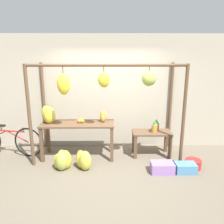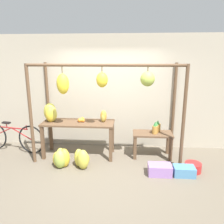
{
  "view_description": "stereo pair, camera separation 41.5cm",
  "coord_description": "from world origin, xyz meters",
  "px_view_note": "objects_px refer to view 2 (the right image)",
  "views": [
    {
      "loc": [
        0.06,
        -3.91,
        2.25
      ],
      "look_at": [
        0.11,
        0.8,
        1.07
      ],
      "focal_mm": 35.0,
      "sensor_mm": 36.0,
      "label": 1
    },
    {
      "loc": [
        0.48,
        -3.9,
        2.25
      ],
      "look_at": [
        0.11,
        0.8,
        1.07
      ],
      "focal_mm": 35.0,
      "sensor_mm": 36.0,
      "label": 2
    }
  ],
  "objects_px": {
    "banana_pile_on_table": "(51,113)",
    "banana_pile_ground_left": "(61,158)",
    "orange_pile": "(82,120)",
    "blue_bucket": "(193,167)",
    "fruit_crate_purple": "(184,171)",
    "fruit_crate_white": "(160,170)",
    "banana_pile_ground_right": "(82,159)",
    "parked_bicycle": "(12,137)",
    "pineapple_cluster": "(156,127)",
    "papaya_pile": "(103,117)"
  },
  "relations": [
    {
      "from": "banana_pile_on_table",
      "to": "fruit_crate_white",
      "type": "bearing_deg",
      "value": -17.53
    },
    {
      "from": "pineapple_cluster",
      "to": "blue_bucket",
      "type": "relative_size",
      "value": 0.86
    },
    {
      "from": "orange_pile",
      "to": "fruit_crate_white",
      "type": "bearing_deg",
      "value": -24.71
    },
    {
      "from": "banana_pile_on_table",
      "to": "banana_pile_ground_left",
      "type": "xyz_separation_m",
      "value": [
        0.39,
        -0.6,
        -0.81
      ]
    },
    {
      "from": "blue_bucket",
      "to": "fruit_crate_purple",
      "type": "height_order",
      "value": "fruit_crate_purple"
    },
    {
      "from": "pineapple_cluster",
      "to": "banana_pile_ground_right",
      "type": "relative_size",
      "value": 0.62
    },
    {
      "from": "pineapple_cluster",
      "to": "fruit_crate_purple",
      "type": "xyz_separation_m",
      "value": [
        0.46,
        -0.86,
        -0.6
      ]
    },
    {
      "from": "fruit_crate_white",
      "to": "parked_bicycle",
      "type": "height_order",
      "value": "parked_bicycle"
    },
    {
      "from": "orange_pile",
      "to": "banana_pile_on_table",
      "type": "bearing_deg",
      "value": -178.26
    },
    {
      "from": "pineapple_cluster",
      "to": "fruit_crate_purple",
      "type": "height_order",
      "value": "pineapple_cluster"
    },
    {
      "from": "banana_pile_on_table",
      "to": "banana_pile_ground_left",
      "type": "bearing_deg",
      "value": -57.42
    },
    {
      "from": "fruit_crate_purple",
      "to": "papaya_pile",
      "type": "bearing_deg",
      "value": 154.16
    },
    {
      "from": "blue_bucket",
      "to": "banana_pile_ground_left",
      "type": "bearing_deg",
      "value": -179.7
    },
    {
      "from": "orange_pile",
      "to": "parked_bicycle",
      "type": "bearing_deg",
      "value": 177.35
    },
    {
      "from": "banana_pile_on_table",
      "to": "parked_bicycle",
      "type": "distance_m",
      "value": 1.23
    },
    {
      "from": "banana_pile_ground_left",
      "to": "blue_bucket",
      "type": "bearing_deg",
      "value": 0.3
    },
    {
      "from": "fruit_crate_white",
      "to": "fruit_crate_purple",
      "type": "distance_m",
      "value": 0.47
    },
    {
      "from": "pineapple_cluster",
      "to": "blue_bucket",
      "type": "bearing_deg",
      "value": -45.39
    },
    {
      "from": "banana_pile_on_table",
      "to": "blue_bucket",
      "type": "xyz_separation_m",
      "value": [
        3.1,
        -0.59,
        -0.92
      ]
    },
    {
      "from": "orange_pile",
      "to": "banana_pile_ground_left",
      "type": "distance_m",
      "value": 0.97
    },
    {
      "from": "fruit_crate_purple",
      "to": "pineapple_cluster",
      "type": "bearing_deg",
      "value": 118.15
    },
    {
      "from": "papaya_pile",
      "to": "fruit_crate_purple",
      "type": "xyz_separation_m",
      "value": [
        1.67,
        -0.81,
        -0.85
      ]
    },
    {
      "from": "fruit_crate_white",
      "to": "fruit_crate_purple",
      "type": "bearing_deg",
      "value": -0.13
    },
    {
      "from": "banana_pile_ground_left",
      "to": "fruit_crate_white",
      "type": "relative_size",
      "value": 0.96
    },
    {
      "from": "blue_bucket",
      "to": "fruit_crate_purple",
      "type": "relative_size",
      "value": 0.81
    },
    {
      "from": "banana_pile_ground_right",
      "to": "papaya_pile",
      "type": "xyz_separation_m",
      "value": [
        0.38,
        0.63,
        0.76
      ]
    },
    {
      "from": "orange_pile",
      "to": "papaya_pile",
      "type": "height_order",
      "value": "papaya_pile"
    },
    {
      "from": "blue_bucket",
      "to": "fruit_crate_purple",
      "type": "xyz_separation_m",
      "value": [
        -0.22,
        -0.17,
        0.0
      ]
    },
    {
      "from": "pineapple_cluster",
      "to": "blue_bucket",
      "type": "height_order",
      "value": "pineapple_cluster"
    },
    {
      "from": "banana_pile_ground_right",
      "to": "papaya_pile",
      "type": "bearing_deg",
      "value": 58.93
    },
    {
      "from": "pineapple_cluster",
      "to": "papaya_pile",
      "type": "height_order",
      "value": "papaya_pile"
    },
    {
      "from": "pineapple_cluster",
      "to": "banana_pile_on_table",
      "type": "bearing_deg",
      "value": -177.62
    },
    {
      "from": "banana_pile_on_table",
      "to": "papaya_pile",
      "type": "bearing_deg",
      "value": 2.12
    },
    {
      "from": "orange_pile",
      "to": "banana_pile_ground_right",
      "type": "xyz_separation_m",
      "value": [
        0.13,
        -0.6,
        -0.68
      ]
    },
    {
      "from": "fruit_crate_purple",
      "to": "fruit_crate_white",
      "type": "bearing_deg",
      "value": 179.87
    },
    {
      "from": "fruit_crate_white",
      "to": "fruit_crate_purple",
      "type": "xyz_separation_m",
      "value": [
        0.47,
        -0.0,
        -0.01
      ]
    },
    {
      "from": "fruit_crate_white",
      "to": "blue_bucket",
      "type": "height_order",
      "value": "fruit_crate_white"
    },
    {
      "from": "banana_pile_ground_right",
      "to": "papaya_pile",
      "type": "height_order",
      "value": "papaya_pile"
    },
    {
      "from": "pineapple_cluster",
      "to": "papaya_pile",
      "type": "xyz_separation_m",
      "value": [
        -1.21,
        -0.06,
        0.25
      ]
    },
    {
      "from": "fruit_crate_purple",
      "to": "banana_pile_ground_left",
      "type": "bearing_deg",
      "value": 176.33
    },
    {
      "from": "orange_pile",
      "to": "fruit_crate_purple",
      "type": "xyz_separation_m",
      "value": [
        2.17,
        -0.79,
        -0.77
      ]
    },
    {
      "from": "banana_pile_ground_right",
      "to": "parked_bicycle",
      "type": "distance_m",
      "value": 2.0
    },
    {
      "from": "orange_pile",
      "to": "fruit_crate_white",
      "type": "height_order",
      "value": "orange_pile"
    },
    {
      "from": "banana_pile_on_table",
      "to": "orange_pile",
      "type": "distance_m",
      "value": 0.73
    },
    {
      "from": "orange_pile",
      "to": "papaya_pile",
      "type": "relative_size",
      "value": 0.66
    },
    {
      "from": "banana_pile_ground_left",
      "to": "parked_bicycle",
      "type": "xyz_separation_m",
      "value": [
        -1.42,
        0.71,
        0.17
      ]
    },
    {
      "from": "papaya_pile",
      "to": "fruit_crate_purple",
      "type": "relative_size",
      "value": 0.67
    },
    {
      "from": "banana_pile_on_table",
      "to": "blue_bucket",
      "type": "bearing_deg",
      "value": -10.76
    },
    {
      "from": "banana_pile_ground_left",
      "to": "parked_bicycle",
      "type": "bearing_deg",
      "value": 153.62
    },
    {
      "from": "banana_pile_on_table",
      "to": "banana_pile_ground_right",
      "type": "distance_m",
      "value": 1.31
    }
  ]
}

